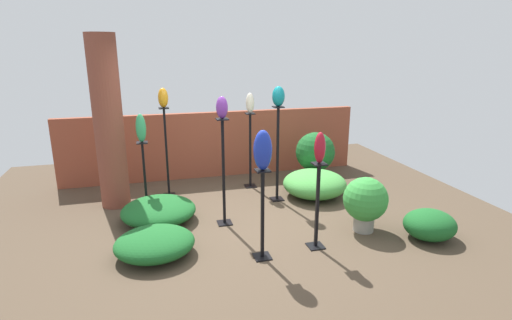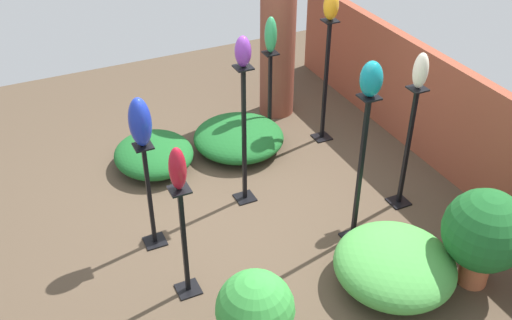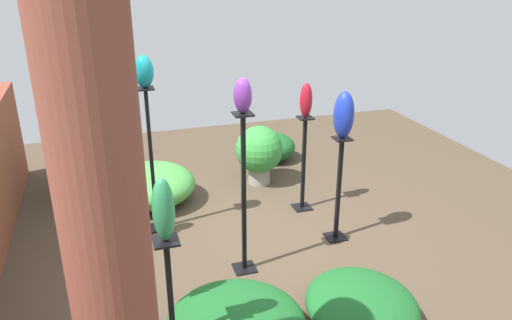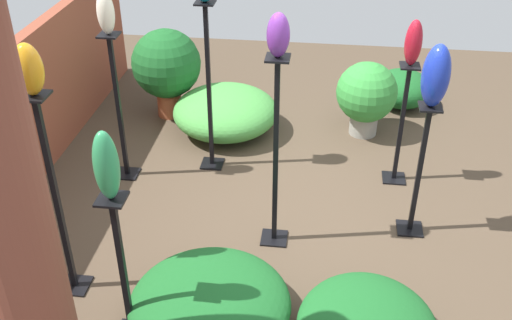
# 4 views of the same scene
# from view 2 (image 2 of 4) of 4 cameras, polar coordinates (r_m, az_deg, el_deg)

# --- Properties ---
(ground_plane) EXTENTS (8.00, 8.00, 0.00)m
(ground_plane) POSITION_cam_2_polar(r_m,az_deg,el_deg) (6.05, -1.38, -5.22)
(ground_plane) COLOR #4C3D2D
(brick_wall_back) EXTENTS (5.60, 0.12, 1.24)m
(brick_wall_back) POSITION_cam_2_polar(r_m,az_deg,el_deg) (6.81, 16.86, 4.40)
(brick_wall_back) COLOR brown
(brick_wall_back) RESTS_ON ground
(brick_pillar) EXTENTS (0.43, 0.43, 2.61)m
(brick_pillar) POSITION_cam_2_polar(r_m,az_deg,el_deg) (7.26, 2.15, 13.75)
(brick_pillar) COLOR brown
(brick_pillar) RESTS_ON ground
(pedestal_ruby) EXTENTS (0.20, 0.20, 1.09)m
(pedestal_ruby) POSITION_cam_2_polar(r_m,az_deg,el_deg) (4.98, -6.82, -8.22)
(pedestal_ruby) COLOR black
(pedestal_ruby) RESTS_ON ground
(pedestal_ivory) EXTENTS (0.20, 0.20, 1.32)m
(pedestal_ivory) POSITION_cam_2_polar(r_m,az_deg,el_deg) (6.03, 14.15, 0.63)
(pedestal_ivory) COLOR black
(pedestal_ivory) RESTS_ON ground
(pedestal_amber) EXTENTS (0.20, 0.20, 1.48)m
(pedestal_amber) POSITION_cam_2_polar(r_m,az_deg,el_deg) (6.94, 6.61, 6.95)
(pedestal_amber) COLOR black
(pedestal_amber) RESTS_ON ground
(pedestal_jade) EXTENTS (0.20, 0.20, 1.07)m
(pedestal_jade) POSITION_cam_2_polar(r_m,az_deg,el_deg) (7.08, 1.32, 5.91)
(pedestal_jade) COLOR black
(pedestal_jade) RESTS_ON ground
(pedestal_violet) EXTENTS (0.20, 0.20, 1.50)m
(pedestal_violet) POSITION_cam_2_polar(r_m,az_deg,el_deg) (5.86, -1.14, 1.74)
(pedestal_violet) COLOR black
(pedestal_violet) RESTS_ON ground
(pedestal_cobalt) EXTENTS (0.20, 0.20, 1.09)m
(pedestal_cobalt) POSITION_cam_2_polar(r_m,az_deg,el_deg) (5.50, -10.07, -3.82)
(pedestal_cobalt) COLOR black
(pedestal_cobalt) RESTS_ON ground
(pedestal_teal) EXTENTS (0.20, 0.20, 1.53)m
(pedestal_teal) POSITION_cam_2_polar(r_m,az_deg,el_deg) (5.42, 9.83, -1.67)
(pedestal_teal) COLOR black
(pedestal_teal) RESTS_ON ground
(art_vase_ruby) EXTENTS (0.13, 0.14, 0.37)m
(art_vase_ruby) POSITION_cam_2_polar(r_m,az_deg,el_deg) (4.49, -7.48, -0.83)
(art_vase_ruby) COLOR maroon
(art_vase_ruby) RESTS_ON pedestal_ruby
(art_vase_ivory) EXTENTS (0.14, 0.14, 0.34)m
(art_vase_ivory) POSITION_cam_2_polar(r_m,az_deg,el_deg) (5.60, 15.41, 8.21)
(art_vase_ivory) COLOR beige
(art_vase_ivory) RESTS_ON pedestal_ivory
(art_vase_amber) EXTENTS (0.16, 0.17, 0.31)m
(art_vase_amber) POSITION_cam_2_polar(r_m,az_deg,el_deg) (6.57, 7.17, 14.36)
(art_vase_amber) COLOR orange
(art_vase_amber) RESTS_ON pedestal_amber
(art_vase_jade) EXTENTS (0.15, 0.14, 0.42)m
(art_vase_jade) POSITION_cam_2_polar(r_m,az_deg,el_deg) (6.75, 1.41, 11.83)
(art_vase_jade) COLOR #2D9356
(art_vase_jade) RESTS_ON pedestal_jade
(art_vase_violet) EXTENTS (0.16, 0.15, 0.29)m
(art_vase_violet) POSITION_cam_2_polar(r_m,az_deg,el_deg) (5.41, -1.25, 10.30)
(art_vase_violet) COLOR #6B2D8C
(art_vase_violet) RESTS_ON pedestal_violet
(art_vase_cobalt) EXTENTS (0.21, 0.19, 0.45)m
(art_vase_cobalt) POSITION_cam_2_polar(r_m,az_deg,el_deg) (5.05, -10.98, 3.55)
(art_vase_cobalt) COLOR #192D9E
(art_vase_cobalt) RESTS_ON pedestal_cobalt
(art_vase_teal) EXTENTS (0.20, 0.19, 0.31)m
(art_vase_teal) POSITION_cam_2_polar(r_m,az_deg,el_deg) (4.92, 10.93, 7.59)
(art_vase_teal) COLOR #0F727A
(art_vase_teal) RESTS_ON pedestal_teal
(potted_plant_front_right) EXTENTS (0.71, 0.71, 0.94)m
(potted_plant_front_right) POSITION_cam_2_polar(r_m,az_deg,el_deg) (5.33, 20.93, -6.46)
(potted_plant_front_right) COLOR #B25B38
(potted_plant_front_right) RESTS_ON ground
(potted_plant_near_pillar) EXTENTS (0.59, 0.59, 0.75)m
(potted_plant_near_pillar) POSITION_cam_2_polar(r_m,az_deg,el_deg) (4.55, -0.08, -14.22)
(potted_plant_near_pillar) COLOR gray
(potted_plant_near_pillar) RESTS_ON ground
(foliage_bed_east) EXTENTS (0.95, 0.87, 0.32)m
(foliage_bed_east) POSITION_cam_2_polar(r_m,az_deg,el_deg) (6.74, -9.71, 0.55)
(foliage_bed_east) COLOR #195923
(foliage_bed_east) RESTS_ON ground
(foliage_bed_center) EXTENTS (1.05, 1.05, 0.32)m
(foliage_bed_center) POSITION_cam_2_polar(r_m,az_deg,el_deg) (6.94, -1.66, 2.18)
(foliage_bed_center) COLOR #195923
(foliage_bed_center) RESTS_ON ground
(foliage_bed_rear) EXTENTS (1.05, 1.05, 0.44)m
(foliage_bed_rear) POSITION_cam_2_polar(r_m,az_deg,el_deg) (5.33, 13.05, -9.71)
(foliage_bed_rear) COLOR #479942
(foliage_bed_rear) RESTS_ON ground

